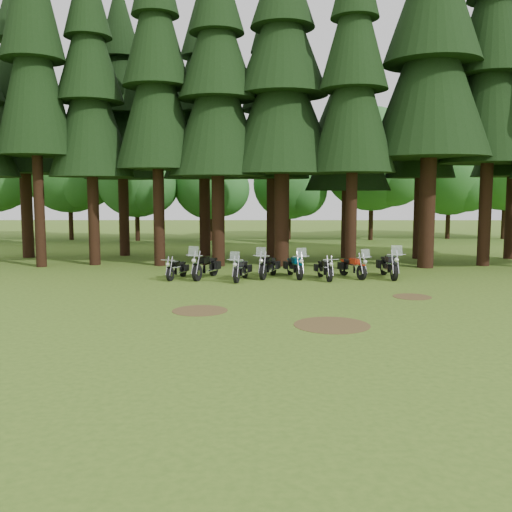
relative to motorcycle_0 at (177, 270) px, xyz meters
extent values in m
plane|color=#40611C|center=(4.73, -4.88, -0.40)|extent=(120.00, 120.00, 0.00)
cylinder|color=#311B10|center=(-7.56, 4.10, 2.98)|extent=(0.52, 0.52, 6.77)
cone|color=black|center=(-7.56, 4.10, 9.47)|extent=(3.92, 3.92, 8.47)
cylinder|color=#311B10|center=(-5.05, 4.94, 2.36)|extent=(0.58, 0.58, 5.53)
cone|color=black|center=(-5.05, 4.94, 7.66)|extent=(4.32, 4.32, 6.91)
cone|color=black|center=(-5.05, 4.94, 10.92)|extent=(3.46, 3.46, 5.83)
cylinder|color=#311B10|center=(-1.56, 4.63, 2.59)|extent=(0.58, 0.58, 5.99)
cone|color=black|center=(-1.56, 4.63, 8.33)|extent=(4.32, 4.32, 7.49)
cone|color=black|center=(-1.56, 4.63, 11.86)|extent=(3.45, 3.45, 6.32)
cylinder|color=#311B10|center=(1.52, 4.52, 2.38)|extent=(0.66, 0.66, 5.57)
cone|color=black|center=(1.52, 4.52, 7.71)|extent=(4.95, 4.95, 6.96)
cone|color=black|center=(1.52, 4.52, 11.00)|extent=(3.96, 3.96, 5.87)
cylinder|color=#311B10|center=(4.80, 4.56, 2.44)|extent=(0.77, 0.77, 5.70)
cone|color=black|center=(4.80, 4.56, 7.90)|extent=(5.81, 5.81, 7.12)
cone|color=black|center=(4.80, 4.56, 11.26)|extent=(4.65, 4.65, 6.01)
cylinder|color=#311B10|center=(8.16, 3.14, 2.45)|extent=(0.55, 0.55, 5.71)
cone|color=black|center=(8.16, 3.14, 7.92)|extent=(4.15, 4.15, 7.14)
cone|color=black|center=(8.16, 3.14, 11.29)|extent=(3.32, 3.32, 6.03)
cylinder|color=#311B10|center=(12.09, 3.88, 2.90)|extent=(0.80, 0.80, 6.62)
cone|color=black|center=(12.09, 3.88, 9.24)|extent=(5.98, 5.98, 8.27)
cylinder|color=#311B10|center=(15.35, 4.73, 2.77)|extent=(0.64, 0.64, 6.35)
cone|color=black|center=(15.35, 4.73, 8.85)|extent=(4.79, 4.79, 7.93)
cone|color=black|center=(15.35, 4.73, 12.60)|extent=(3.84, 3.84, 6.70)
cylinder|color=#311B10|center=(-9.95, 8.37, 2.53)|extent=(0.67, 0.67, 5.87)
cone|color=black|center=(-9.95, 8.37, 8.15)|extent=(5.00, 5.00, 7.33)
cone|color=black|center=(-9.95, 8.37, 11.61)|extent=(4.00, 4.00, 6.19)
cylinder|color=#311B10|center=(-4.53, 9.46, 2.36)|extent=(0.60, 0.60, 5.53)
cone|color=black|center=(-4.53, 9.46, 7.66)|extent=(4.52, 4.52, 6.91)
cone|color=black|center=(-4.53, 9.46, 10.92)|extent=(3.62, 3.62, 5.83)
cone|color=black|center=(-4.53, 9.46, 13.51)|extent=(2.53, 2.53, 4.61)
cylinder|color=#311B10|center=(0.35, 9.52, 2.37)|extent=(0.65, 0.65, 5.55)
cone|color=black|center=(0.35, 9.52, 7.70)|extent=(4.85, 4.85, 6.94)
cone|color=black|center=(0.35, 9.52, 10.98)|extent=(3.88, 3.88, 5.86)
cone|color=black|center=(0.35, 9.52, 13.58)|extent=(2.72, 2.72, 4.63)
cylinder|color=#311B10|center=(4.36, 8.06, 2.36)|extent=(0.58, 0.58, 5.52)
cone|color=black|center=(4.36, 8.06, 7.64)|extent=(4.35, 4.35, 6.90)
cone|color=black|center=(4.36, 8.06, 10.90)|extent=(3.48, 3.48, 5.83)
cone|color=black|center=(4.36, 8.06, 13.49)|extent=(2.44, 2.44, 4.60)
cylinder|color=#311B10|center=(8.77, 8.37, 1.94)|extent=(0.66, 0.66, 4.70)
cone|color=black|center=(8.77, 8.37, 6.44)|extent=(4.94, 4.94, 5.87)
cone|color=black|center=(8.77, 8.37, 9.21)|extent=(3.95, 3.95, 4.96)
cone|color=black|center=(8.77, 8.37, 11.42)|extent=(2.77, 2.77, 3.91)
cylinder|color=#311B10|center=(12.80, 7.98, 2.38)|extent=(0.53, 0.53, 5.56)
cone|color=black|center=(12.80, 7.98, 7.71)|extent=(3.94, 3.94, 6.95)
cone|color=black|center=(12.80, 7.98, 10.99)|extent=(3.15, 3.15, 5.87)
cone|color=black|center=(12.80, 7.98, 13.61)|extent=(2.21, 2.21, 4.64)
cylinder|color=#311B10|center=(18.09, 7.91, 2.42)|extent=(0.61, 0.61, 5.65)
sphere|color=#276826|center=(-16.39, 19.73, 4.93)|extent=(5.55, 5.55, 5.55)
cylinder|color=#311B10|center=(-11.61, 21.12, 1.24)|extent=(0.36, 0.36, 3.29)
sphere|color=#276826|center=(-11.61, 21.12, 5.64)|extent=(7.69, 7.69, 7.69)
sphere|color=#276826|center=(-10.29, 20.24, 4.87)|extent=(5.49, 5.49, 5.49)
cylinder|color=#311B10|center=(-6.00, 20.10, 1.00)|extent=(0.36, 0.36, 2.80)
sphere|color=#276826|center=(-6.00, 20.10, 4.73)|extent=(6.53, 6.53, 6.53)
sphere|color=#276826|center=(-4.88, 19.35, 4.08)|extent=(4.67, 4.67, 4.67)
cylinder|color=#311B10|center=(-0.26, 20.43, 0.87)|extent=(0.36, 0.36, 2.55)
sphere|color=#276826|center=(-0.26, 20.43, 4.27)|extent=(5.95, 5.95, 5.95)
sphere|color=#276826|center=(0.76, 19.75, 3.68)|extent=(4.25, 4.25, 4.25)
cylinder|color=#311B10|center=(6.04, 21.62, 0.83)|extent=(0.36, 0.36, 2.47)
sphere|color=#276826|center=(6.04, 21.62, 4.12)|extent=(5.76, 5.76, 5.76)
sphere|color=#276826|center=(7.03, 20.96, 3.55)|extent=(4.12, 4.12, 4.12)
cylinder|color=#311B10|center=(12.65, 21.08, 1.36)|extent=(0.36, 0.36, 3.52)
sphere|color=#276826|center=(12.65, 21.08, 6.05)|extent=(8.21, 8.21, 8.21)
sphere|color=#276826|center=(14.06, 20.14, 5.23)|extent=(5.87, 5.87, 5.87)
cylinder|color=#311B10|center=(19.27, 22.34, 1.07)|extent=(0.36, 0.36, 2.94)
sphere|color=#276826|center=(19.27, 22.34, 4.99)|extent=(6.86, 6.86, 6.86)
sphere|color=#276826|center=(20.45, 21.55, 4.30)|extent=(4.90, 4.90, 4.90)
cylinder|color=#311B10|center=(23.82, 22.20, 1.35)|extent=(0.36, 0.36, 3.52)
sphere|color=#276826|center=(23.82, 22.20, 6.04)|extent=(8.20, 8.20, 8.20)
cylinder|color=#4C3D1E|center=(1.73, -6.88, -0.40)|extent=(1.80, 1.80, 0.01)
cylinder|color=#4C3D1E|center=(9.23, -4.38, -0.40)|extent=(1.40, 1.40, 0.01)
cylinder|color=#4C3D1E|center=(5.73, -8.88, -0.40)|extent=(2.20, 2.20, 0.01)
cylinder|color=black|center=(-0.19, -0.66, -0.11)|extent=(0.28, 0.59, 0.58)
cylinder|color=black|center=(0.19, 0.65, -0.11)|extent=(0.28, 0.59, 0.58)
cube|color=silver|center=(0.01, 0.04, -0.03)|extent=(0.41, 0.66, 0.30)
cube|color=black|center=(-0.05, -0.16, 0.28)|extent=(0.39, 0.54, 0.21)
cube|color=black|center=(0.07, 0.23, 0.25)|extent=(0.39, 0.54, 0.11)
cylinder|color=black|center=(0.97, -0.67, -0.05)|extent=(0.39, 0.72, 0.71)
cylinder|color=black|center=(1.56, 0.89, -0.05)|extent=(0.39, 0.72, 0.71)
cube|color=silver|center=(1.28, 0.16, 0.05)|extent=(0.55, 0.81, 0.37)
cube|color=black|center=(1.19, -0.07, 0.44)|extent=(0.51, 0.67, 0.26)
cube|color=black|center=(1.37, 0.39, 0.40)|extent=(0.51, 0.67, 0.13)
cube|color=silver|center=(0.85, -0.98, 0.91)|extent=(0.47, 0.29, 0.43)
cylinder|color=black|center=(2.69, -1.23, -0.09)|extent=(0.27, 0.65, 0.64)
cylinder|color=black|center=(3.01, 0.23, -0.09)|extent=(0.27, 0.65, 0.64)
cube|color=silver|center=(2.86, -0.45, 0.00)|extent=(0.41, 0.72, 0.33)
cube|color=#232228|center=(2.81, -0.67, 0.35)|extent=(0.40, 0.58, 0.23)
cube|color=black|center=(2.91, -0.23, 0.31)|extent=(0.40, 0.58, 0.12)
cube|color=silver|center=(2.62, -1.51, 0.77)|extent=(0.42, 0.21, 0.38)
cylinder|color=black|center=(3.81, -0.31, -0.06)|extent=(0.34, 0.69, 0.68)
cylinder|color=black|center=(4.29, 1.21, -0.06)|extent=(0.34, 0.69, 0.68)
cube|color=silver|center=(4.06, 0.50, 0.03)|extent=(0.49, 0.77, 0.35)
cube|color=black|center=(3.99, 0.27, 0.40)|extent=(0.47, 0.63, 0.25)
cube|color=black|center=(4.13, 0.72, 0.36)|extent=(0.47, 0.63, 0.12)
cube|color=silver|center=(3.71, -0.61, 0.85)|extent=(0.45, 0.25, 0.41)
cylinder|color=black|center=(5.40, -0.36, -0.07)|extent=(0.28, 0.68, 0.67)
cylinder|color=black|center=(5.08, 1.18, -0.07)|extent=(0.28, 0.68, 0.67)
cube|color=silver|center=(5.23, 0.46, 0.02)|extent=(0.42, 0.75, 0.34)
cube|color=#023F5B|center=(5.27, 0.23, 0.39)|extent=(0.41, 0.61, 0.24)
cube|color=black|center=(5.18, 0.69, 0.35)|extent=(0.41, 0.61, 0.12)
cube|color=silver|center=(5.46, -0.65, 0.83)|extent=(0.44, 0.21, 0.40)
cylinder|color=black|center=(6.63, -0.90, -0.09)|extent=(0.22, 0.63, 0.62)
cylinder|color=black|center=(6.41, 0.54, -0.09)|extent=(0.22, 0.63, 0.62)
cube|color=silver|center=(6.51, -0.13, -0.01)|extent=(0.36, 0.69, 0.32)
cube|color=black|center=(6.54, -0.35, 0.33)|extent=(0.36, 0.55, 0.23)
cube|color=black|center=(6.48, 0.08, 0.29)|extent=(0.36, 0.55, 0.11)
cylinder|color=black|center=(8.10, -0.33, -0.08)|extent=(0.37, 0.65, 0.64)
cylinder|color=black|center=(7.54, 1.07, -0.08)|extent=(0.37, 0.65, 0.64)
cube|color=silver|center=(7.80, 0.42, 0.00)|extent=(0.51, 0.73, 0.33)
cube|color=red|center=(7.88, 0.21, 0.36)|extent=(0.47, 0.61, 0.23)
cube|color=black|center=(7.72, 0.62, 0.32)|extent=(0.47, 0.61, 0.12)
cube|color=silver|center=(8.21, -0.60, 0.78)|extent=(0.43, 0.27, 0.38)
cylinder|color=black|center=(9.47, -0.51, -0.04)|extent=(0.19, 0.74, 0.73)
cylinder|color=black|center=(9.40, 1.20, -0.04)|extent=(0.19, 0.74, 0.73)
cube|color=silver|center=(9.44, 0.40, 0.06)|extent=(0.34, 0.79, 0.38)
cube|color=black|center=(9.45, 0.14, 0.46)|extent=(0.36, 0.62, 0.27)
cube|color=black|center=(9.42, 0.65, 0.41)|extent=(0.36, 0.62, 0.13)
cube|color=silver|center=(9.49, -0.84, 0.95)|extent=(0.47, 0.16, 0.44)
camera|label=1|loc=(3.64, -24.91, 3.36)|focal=40.00mm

